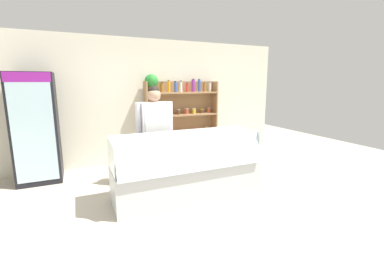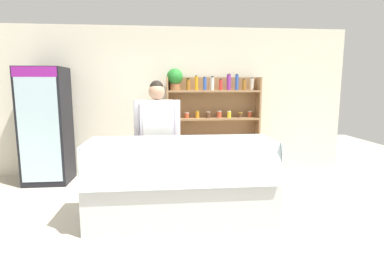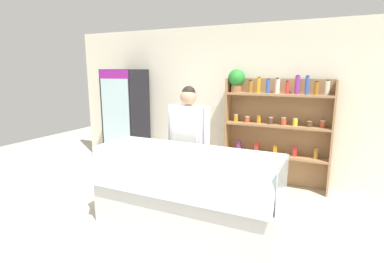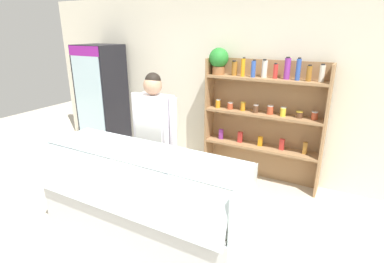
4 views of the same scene
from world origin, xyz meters
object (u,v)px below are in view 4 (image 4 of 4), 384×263
Objects in this scene: deli_display_case at (143,212)px; shop_clerk at (154,129)px; drinks_fridge at (103,100)px; shelving_unit at (257,108)px.

deli_display_case is 1.31× the size of shop_clerk.
drinks_fridge reaches higher than shop_clerk.
shelving_unit is (2.78, 0.26, 0.14)m from drinks_fridge.
shop_clerk is at bearing -28.48° from drinks_fridge.
drinks_fridge is 0.86× the size of deli_display_case.
deli_display_case is at bearing -37.87° from drinks_fridge.
shelving_unit is 2.20m from deli_display_case.
drinks_fridge is 1.13× the size of shop_clerk.
shelving_unit reaches higher than shop_clerk.
drinks_fridge is 2.83m from deli_display_case.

